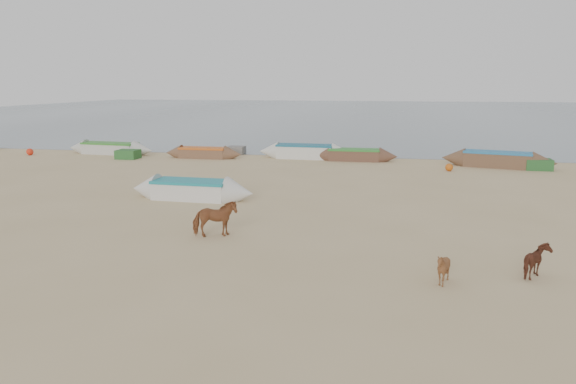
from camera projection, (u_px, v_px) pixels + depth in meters
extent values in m
plane|color=tan|center=(263.00, 248.00, 17.45)|extent=(140.00, 140.00, 0.00)
plane|color=slate|center=(377.00, 112.00, 96.35)|extent=(160.00, 160.00, 0.00)
imported|color=brown|center=(215.00, 219.00, 18.57)|extent=(1.60, 1.17, 1.23)
imported|color=brown|center=(443.00, 269.00, 14.17)|extent=(1.03, 1.00, 0.86)
imported|color=#5D2E1E|center=(538.00, 262.00, 14.65)|extent=(0.86, 0.97, 0.89)
cube|color=#2C622C|center=(128.00, 154.00, 37.77)|extent=(1.40, 1.20, 0.60)
sphere|color=#C05612|center=(449.00, 167.00, 32.49)|extent=(0.44, 0.44, 0.44)
cube|color=slate|center=(236.00, 150.00, 40.17)|extent=(1.20, 1.10, 0.56)
cube|color=#295B2A|center=(538.00, 164.00, 32.98)|extent=(1.50, 1.20, 0.64)
sphere|color=red|center=(30.00, 152.00, 39.58)|extent=(0.48, 0.48, 0.48)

